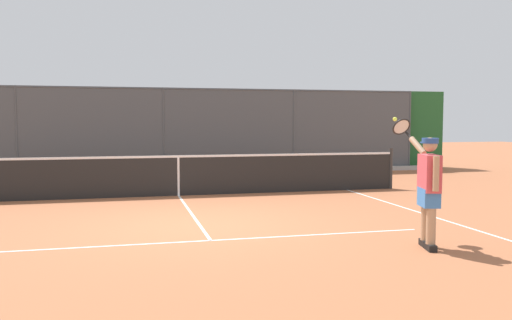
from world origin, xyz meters
The scene contains 5 objects.
ground_plane centered at (0.00, 0.00, 0.00)m, with size 60.00×60.00×0.00m, color #A8603D.
court_line_markings centered at (0.00, 1.55, 0.00)m, with size 8.69×8.89×0.01m.
fence_backdrop centered at (0.00, -9.18, 1.42)m, with size 20.71×1.37×2.86m.
tennis_net centered at (0.00, -3.72, 0.49)m, with size 11.17×0.09×1.07m.
tennis_player centered at (-2.87, 2.34, 0.89)m, with size 0.33×1.35×1.84m.
Camera 1 is at (1.20, 8.86, 1.78)m, focal length 37.17 mm.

